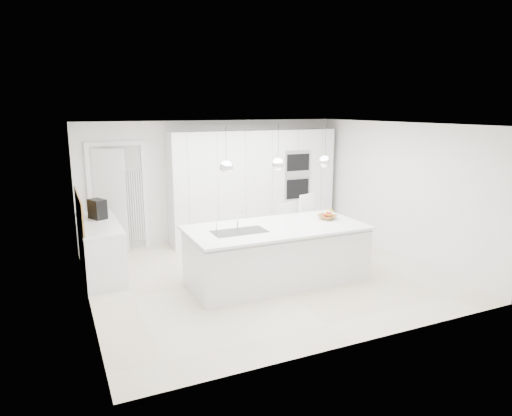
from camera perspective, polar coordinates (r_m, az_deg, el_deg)
name	(u,v)px	position (r m, az deg, el deg)	size (l,w,h in m)	color
floor	(263,275)	(7.73, 0.93, -8.43)	(5.50, 5.50, 0.00)	beige
wall_back	(213,181)	(9.66, -5.41, 3.42)	(5.50, 5.50, 0.00)	white
wall_left	(83,219)	(6.70, -20.81, -1.33)	(5.00, 5.00, 0.00)	white
ceiling	(264,124)	(7.23, 1.00, 10.43)	(5.50, 5.50, 0.00)	white
tall_cabinets	(253,185)	(9.69, -0.33, 2.91)	(3.60, 0.60, 2.30)	white
oven_stack	(298,175)	(9.79, 5.24, 4.14)	(0.62, 0.04, 1.05)	#A5A5A8
doorway_frame	(118,199)	(9.23, -16.83, 1.11)	(1.11, 0.08, 2.13)	white
hallway_door	(105,201)	(9.16, -18.33, 0.79)	(0.82, 0.04, 2.00)	white
radiator	(136,206)	(9.30, -14.81, 0.21)	(0.32, 0.04, 1.40)	white
left_base_cabinets	(101,250)	(8.09, -18.84, -4.93)	(0.60, 1.80, 0.86)	white
left_worktop	(99,223)	(7.97, -19.06, -1.84)	(0.62, 1.82, 0.04)	white
oak_backsplash	(79,209)	(7.90, -21.28, -0.13)	(0.02, 1.80, 0.50)	olive
island_base	(277,255)	(7.37, 2.65, -5.94)	(2.80, 1.20, 0.86)	white
island_worktop	(276,228)	(7.28, 2.51, -2.47)	(2.84, 1.40, 0.04)	white
island_sink	(239,237)	(7.00, -2.08, -3.60)	(0.84, 0.44, 0.18)	#3F3F42
island_tap	(237,219)	(7.13, -2.33, -1.38)	(0.02, 0.02, 0.30)	white
pendant_left	(226,167)	(6.71, -3.74, 5.11)	(0.20, 0.20, 0.20)	white
pendant_mid	(278,164)	(7.05, 2.77, 5.48)	(0.20, 0.20, 0.20)	white
pendant_right	(325,162)	(7.47, 8.61, 5.75)	(0.20, 0.20, 0.20)	white
fruit_bowl	(327,217)	(7.83, 8.89, -1.12)	(0.31, 0.31, 0.08)	olive
espresso_machine	(97,209)	(8.20, -19.21, -0.12)	(0.20, 0.31, 0.34)	black
bar_stool_left	(288,232)	(8.51, 4.04, -2.97)	(0.33, 0.46, 0.99)	white
bar_stool_right	(310,227)	(8.57, 6.82, -2.33)	(0.38, 0.53, 1.16)	white
apple_a	(330,214)	(7.87, 9.22, -0.80)	(0.08, 0.08, 0.08)	red
apple_b	(327,214)	(7.86, 8.84, -0.79)	(0.09, 0.09, 0.09)	red
apple_c	(327,215)	(7.85, 8.81, -0.86)	(0.08, 0.08, 0.08)	red
apple_extra_3	(326,215)	(7.82, 8.75, -0.88)	(0.08, 0.08, 0.08)	red
banana_bunch	(329,212)	(7.80, 9.13, -0.54)	(0.22, 0.22, 0.03)	yellow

